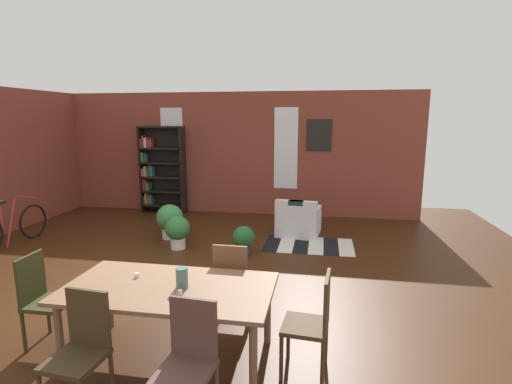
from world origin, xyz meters
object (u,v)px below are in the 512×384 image
dining_table (169,293)px  dining_chair_near_right (188,359)px  potted_plant_by_shelf (170,220)px  dining_chair_head_left (43,297)px  dining_chair_far_right (233,280)px  armchair_white (298,221)px  potted_plant_corner (177,230)px  dining_chair_near_left (81,347)px  bookshelf_tall (160,169)px  bicycle_second (11,228)px  dining_chair_head_right (313,321)px  potted_plant_window (244,239)px  vase_on_table (182,278)px

dining_table → dining_chair_near_right: bearing=-58.7°
dining_table → potted_plant_by_shelf: (-1.49, 3.62, -0.29)m
dining_chair_head_left → dining_chair_far_right: bearing=22.3°
armchair_white → potted_plant_corner: bearing=-149.6°
dining_chair_far_right → armchair_white: 3.57m
dining_chair_near_left → armchair_white: size_ratio=1.07×
dining_chair_near_right → dining_chair_head_left: bearing=157.8°
potted_plant_by_shelf → dining_chair_near_left: bearing=-76.4°
dining_chair_far_right → bookshelf_tall: 5.76m
dining_chair_head_left → potted_plant_corner: size_ratio=1.60×
bookshelf_tall → armchair_white: (3.49, -1.38, -0.79)m
bicycle_second → potted_plant_corner: size_ratio=2.87×
dining_chair_near_left → armchair_white: 5.19m
dining_table → bookshelf_tall: bearing=114.3°
dining_chair_head_left → dining_chair_near_right: same height
bookshelf_tall → bicycle_second: (-1.62, -2.94, -0.73)m
dining_table → armchair_white: size_ratio=2.21×
dining_chair_near_left → potted_plant_by_shelf: size_ratio=1.43×
dining_chair_head_right → armchair_white: size_ratio=1.07×
armchair_white → potted_plant_corner: size_ratio=1.50×
bicycle_second → potted_plant_corner: bicycle_second is taller
bicycle_second → potted_plant_by_shelf: (2.67, 0.92, 0.03)m
bicycle_second → potted_plant_corner: 3.07m
potted_plant_window → armchair_white: bearing=56.1°
dining_chair_head_right → dining_chair_near_right: (-0.91, -0.73, 0.00)m
dining_chair_near_left → potted_plant_corner: bearing=100.1°
bookshelf_tall → dining_chair_head_right: bearing=-55.3°
dining_chair_head_left → potted_plant_by_shelf: dining_chair_head_left is taller
dining_chair_near_right → armchair_white: dining_chair_near_right is taller
bookshelf_tall → potted_plant_window: bearing=-45.0°
vase_on_table → dining_chair_near_left: 0.98m
dining_chair_head_right → potted_plant_corner: dining_chair_head_right is taller
vase_on_table → armchair_white: vase_on_table is taller
potted_plant_corner → bicycle_second: bearing=-173.3°
dining_table → dining_chair_head_left: size_ratio=2.07×
dining_table → dining_chair_near_left: dining_chair_near_left is taller
dining_chair_near_right → dining_chair_far_right: 1.48m
vase_on_table → dining_chair_head_right: bearing=-0.3°
dining_chair_far_right → armchair_white: (0.51, 3.52, -0.23)m
dining_chair_head_left → dining_chair_near_right: 1.95m
dining_chair_near_right → bookshelf_tall: bearing=115.1°
vase_on_table → dining_chair_near_left: size_ratio=0.20×
dining_chair_far_right → potted_plant_corner: size_ratio=1.60×
dining_chair_far_right → bicycle_second: (-4.60, 1.96, -0.18)m
dining_chair_head_left → potted_plant_corner: (0.24, 3.05, -0.18)m
dining_chair_near_left → dining_chair_near_right: (0.89, -0.00, 0.00)m
dining_chair_far_right → bicycle_second: dining_chair_far_right is taller
potted_plant_window → vase_on_table: bearing=-89.3°
vase_on_table → bicycle_second: vase_on_table is taller
vase_on_table → potted_plant_window: size_ratio=0.40×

